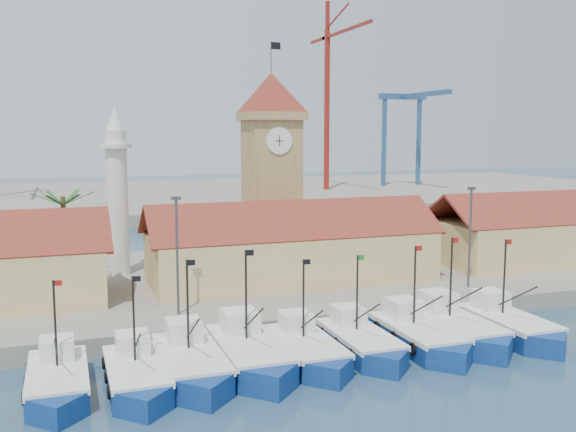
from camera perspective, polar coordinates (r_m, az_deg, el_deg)
name	(u,v)px	position (r m, az deg, el deg)	size (l,w,h in m)	color
ground	(394,368)	(43.54, 9.41, -13.17)	(400.00, 400.00, 0.00)	navy
quay	(278,279)	(64.50, -0.91, -5.60)	(140.00, 32.00, 1.50)	gray
terminal	(157,197)	(147.68, -11.53, 1.67)	(240.00, 80.00, 2.00)	gray
boat_0	(58,383)	(40.85, -19.79, -13.83)	(3.41, 9.35, 7.08)	navy
boat_1	(137,378)	(40.41, -13.27, -13.81)	(3.44, 9.42, 7.13)	navy
boat_2	(192,366)	(41.49, -8.56, -13.02)	(3.76, 10.29, 7.79)	navy
boat_3	(251,356)	(42.67, -3.34, -12.32)	(3.92, 10.73, 8.12)	navy
boat_4	(308,352)	(43.64, 1.79, -11.98)	(3.50, 9.60, 7.26)	navy
boat_5	(362,344)	(45.40, 6.59, -11.25)	(3.49, 9.57, 7.24)	navy
boat_6	(420,338)	(47.18, 11.66, -10.58)	(3.71, 10.17, 7.69)	navy
boat_7	(457,331)	(49.32, 14.78, -9.83)	(3.88, 10.64, 8.05)	navy
boat_8	(510,327)	(51.39, 19.16, -9.33)	(3.74, 10.24, 7.75)	navy
hall_center	(291,254)	(60.14, 0.29, -3.40)	(27.04, 10.13, 7.61)	#E1C67B
hall_right	(565,236)	(76.89, 23.38, -1.65)	(31.20, 10.13, 7.61)	#E1C67B
clock_tower	(271,166)	(64.85, -1.49, 4.48)	(5.80, 5.80, 22.70)	tan
minaret	(117,191)	(64.07, -14.93, 2.20)	(3.00, 3.00, 16.30)	silver
palm_tree	(64,232)	(62.30, -19.27, -1.33)	(5.60, 5.03, 8.39)	brown
lamp_posts	(330,241)	(52.54, 3.74, -2.22)	(80.70, 0.25, 9.03)	#3F3F44
crane_red_right	(329,86)	(151.69, 3.69, 11.43)	(1.00, 32.57, 43.42)	maroon
gantry	(409,114)	(164.24, 10.69, 8.89)	(13.00, 22.00, 23.20)	#2A5181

